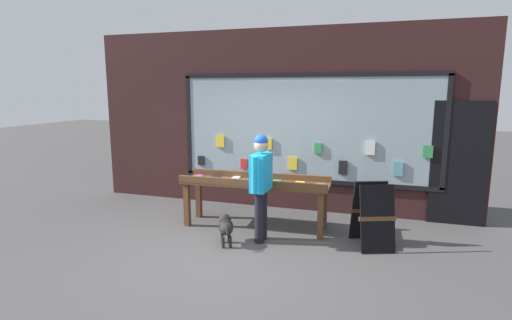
{
  "coord_description": "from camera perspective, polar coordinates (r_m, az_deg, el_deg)",
  "views": [
    {
      "loc": [
        1.96,
        -5.01,
        2.28
      ],
      "look_at": [
        0.08,
        0.9,
        1.18
      ],
      "focal_mm": 28.0,
      "sensor_mm": 36.0,
      "label": 1
    }
  ],
  "objects": [
    {
      "name": "display_table_main",
      "position": [
        6.6,
        -0.14,
        -3.77
      ],
      "size": [
        2.46,
        0.73,
        0.88
      ],
      "color": "brown",
      "rests_on": "ground_plane"
    },
    {
      "name": "sandwich_board_sign",
      "position": [
        6.12,
        16.31,
        -7.47
      ],
      "size": [
        0.68,
        0.76,
        0.95
      ],
      "rotation": [
        0.0,
        0.0,
        0.37
      ],
      "color": "black",
      "rests_on": "ground_plane"
    },
    {
      "name": "small_dog",
      "position": [
        6.01,
        -4.34,
        -9.41
      ],
      "size": [
        0.36,
        0.52,
        0.41
      ],
      "rotation": [
        0.0,
        0.0,
        2.03
      ],
      "color": "black",
      "rests_on": "ground_plane"
    },
    {
      "name": "shopfront_facade",
      "position": [
        7.65,
        3.41,
        5.55
      ],
      "size": [
        7.43,
        0.29,
        3.4
      ],
      "color": "#331919",
      "rests_on": "ground_plane"
    },
    {
      "name": "ground_plane",
      "position": [
        5.84,
        -3.54,
        -12.94
      ],
      "size": [
        40.0,
        40.0,
        0.0
      ],
      "primitive_type": "plane",
      "color": "#474444"
    },
    {
      "name": "person_browsing",
      "position": [
        5.94,
        0.72,
        -2.86
      ],
      "size": [
        0.24,
        0.65,
        1.64
      ],
      "rotation": [
        0.0,
        0.0,
        1.53
      ],
      "color": "black",
      "rests_on": "ground_plane"
    }
  ]
}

